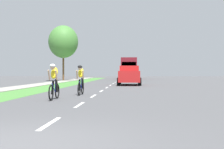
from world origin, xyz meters
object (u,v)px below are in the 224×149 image
at_px(suv_red, 129,75).
at_px(bus_maroon, 129,68).
at_px(sedan_dark_green, 128,75).
at_px(street_tree_far, 63,42).
at_px(cyclist_lead, 54,81).
at_px(cyclist_trailing, 81,80).
at_px(pickup_white, 130,74).

relative_size(suv_red, bus_maroon, 0.41).
bearing_deg(sedan_dark_green, bus_maroon, 89.49).
distance_m(bus_maroon, street_tree_far, 15.11).
relative_size(cyclist_lead, sedan_dark_green, 0.40).
bearing_deg(suv_red, bus_maroon, 90.54).
bearing_deg(cyclist_trailing, sedan_dark_green, 84.97).
relative_size(cyclist_lead, suv_red, 0.37).
distance_m(suv_red, pickup_white, 41.30).
bearing_deg(bus_maroon, cyclist_lead, -94.44).
bearing_deg(street_tree_far, suv_red, -52.95).
relative_size(bus_maroon, street_tree_far, 1.54).
distance_m(pickup_white, street_tree_far, 30.90).
bearing_deg(pickup_white, suv_red, -89.64).
height_order(cyclist_trailing, street_tree_far, street_tree_far).
bearing_deg(bus_maroon, street_tree_far, -126.93).
bearing_deg(cyclist_lead, cyclist_trailing, 74.83).
distance_m(cyclist_lead, street_tree_far, 27.75).
height_order(cyclist_lead, street_tree_far, street_tree_far).
xyz_separation_m(suv_red, sedan_dark_green, (-0.32, 12.51, -0.18)).
relative_size(cyclist_trailing, sedan_dark_green, 0.40).
distance_m(suv_red, bus_maroon, 23.83).
height_order(cyclist_lead, pickup_white, pickup_white).
bearing_deg(cyclist_lead, bus_maroon, 85.56).
xyz_separation_m(suv_red, bus_maroon, (-0.22, 23.81, 1.03)).
relative_size(suv_red, sedan_dark_green, 1.09).
bearing_deg(pickup_white, cyclist_trailing, -92.39).
height_order(suv_red, street_tree_far, street_tree_far).
xyz_separation_m(sedan_dark_green, street_tree_far, (-8.75, -0.48, 4.55)).
distance_m(cyclist_trailing, suv_red, 12.29).
bearing_deg(pickup_white, cyclist_lead, -93.02).
xyz_separation_m(cyclist_lead, street_tree_far, (-5.87, 26.74, 4.51)).
xyz_separation_m(bus_maroon, street_tree_far, (-8.86, -11.78, 3.34)).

